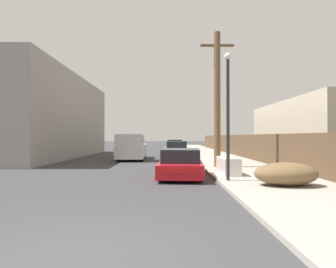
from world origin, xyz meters
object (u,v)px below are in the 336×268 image
discarded_fridge (227,166)px  street_lamp (226,106)px  car_parked_mid (174,150)px  brush_pile (284,174)px  pickup_truck (130,147)px  parked_sports_car_red (179,164)px  utility_pole (216,98)px  car_parked_far (174,146)px

discarded_fridge → street_lamp: 3.06m
car_parked_mid → brush_pile: bearing=-81.3°
discarded_fridge → brush_pile: brush_pile is taller
car_parked_mid → street_lamp: 14.28m
car_parked_mid → pickup_truck: 4.34m
parked_sports_car_red → street_lamp: bearing=-43.3°
parked_sports_car_red → pickup_truck: size_ratio=0.78×
parked_sports_car_red → street_lamp: (1.66, -1.78, 2.30)m
utility_pole → brush_pile: (1.25, -6.19, -3.33)m
parked_sports_car_red → utility_pole: (2.10, 3.26, 3.28)m
discarded_fridge → street_lamp: street_lamp is taller
car_parked_mid → brush_pile: (3.27, -15.16, -0.14)m
pickup_truck → brush_pile: 14.05m
street_lamp → brush_pile: bearing=-34.2°
pickup_truck → brush_pile: bearing=116.6°
car_parked_far → utility_pole: (1.81, -18.60, 3.18)m
utility_pole → parked_sports_car_red: bearing=-122.7°
car_parked_far → utility_pole: size_ratio=0.63×
parked_sports_car_red → car_parked_mid: car_parked_mid is taller
utility_pole → street_lamp: size_ratio=1.54×
car_parked_far → street_lamp: street_lamp is taller
discarded_fridge → utility_pole: (0.05, 3.15, 3.35)m
car_parked_far → discarded_fridge: bearing=-82.0°
discarded_fridge → car_parked_mid: 12.29m
car_parked_mid → brush_pile: 15.51m
car_parked_mid → car_parked_far: bearing=85.3°
discarded_fridge → brush_pile: 3.30m
pickup_truck → street_lamp: (4.92, -11.25, 1.92)m
discarded_fridge → street_lamp: (-0.39, -1.89, 2.37)m
discarded_fridge → parked_sports_car_red: (-2.05, -0.11, 0.07)m
discarded_fridge → utility_pole: size_ratio=0.25×
parked_sports_car_red → street_lamp: size_ratio=0.94×
car_parked_far → pickup_truck: size_ratio=0.80×
street_lamp → car_parked_far: bearing=93.3°
parked_sports_car_red → utility_pole: size_ratio=0.61×
discarded_fridge → brush_pile: (1.30, -3.03, 0.02)m
pickup_truck → utility_pole: 8.70m
pickup_truck → utility_pole: (5.36, -6.21, 2.89)m
discarded_fridge → brush_pile: bearing=-68.9°
parked_sports_car_red → car_parked_far: 21.87m
parked_sports_car_red → car_parked_far: bearing=92.9°
street_lamp → brush_pile: (1.68, -1.14, -2.35)m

